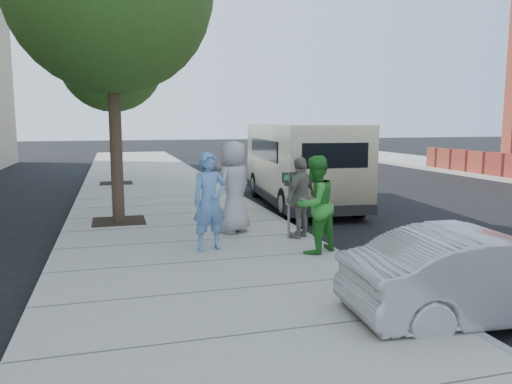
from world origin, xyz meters
TOP-DOWN VIEW (x-y plane):
  - ground at (0.00, 0.00)m, footprint 120.00×120.00m
  - sidewalk at (-1.00, 0.00)m, footprint 5.00×60.00m
  - curb_face at (1.44, 0.00)m, footprint 0.12×60.00m
  - tree_far at (-2.25, 10.00)m, footprint 3.92×3.80m
  - parking_meter at (0.95, -0.32)m, footprint 0.28×0.10m
  - van at (2.92, 4.20)m, footprint 2.70×6.57m
  - sedan at (2.00, -4.62)m, footprint 3.62×1.48m
  - person_officer at (-0.73, -0.78)m, footprint 0.72×0.54m
  - person_green_shirt at (1.02, -1.48)m, footprint 1.05×0.97m
  - person_gray_shirt at (0.03, 0.53)m, footprint 1.11×1.07m
  - person_striped_polo at (1.20, -0.31)m, footprint 1.00×0.89m

SIDE VIEW (x-z plane):
  - ground at x=0.00m, z-range 0.00..0.00m
  - sidewalk at x=-1.00m, z-range 0.00..0.15m
  - curb_face at x=1.44m, z-range -0.01..0.15m
  - sedan at x=2.00m, z-range 0.00..1.17m
  - person_striped_polo at x=1.20m, z-range 0.15..1.78m
  - person_green_shirt at x=1.02m, z-range 0.15..1.88m
  - person_officer at x=-0.73m, z-range 0.15..1.92m
  - person_gray_shirt at x=0.03m, z-range 0.15..2.07m
  - parking_meter at x=0.95m, z-range 0.45..1.78m
  - van at x=2.92m, z-range 0.07..2.45m
  - tree_far at x=-2.25m, z-range 1.64..8.13m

